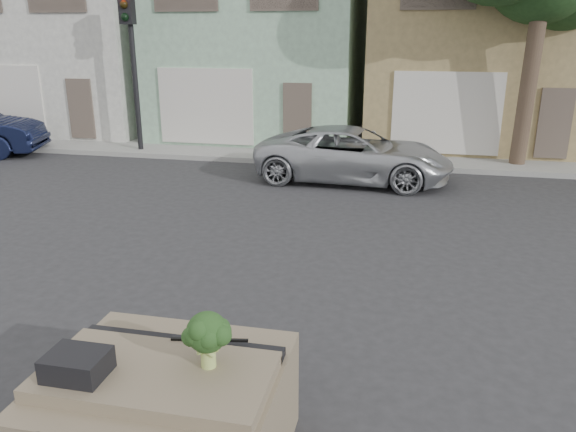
% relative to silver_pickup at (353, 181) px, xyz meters
% --- Properties ---
extents(ground_plane, '(120.00, 120.00, 0.00)m').
position_rel_silver_pickup_xyz_m(ground_plane, '(-0.54, -7.61, 0.00)').
color(ground_plane, '#303033').
rests_on(ground_plane, ground).
extents(sidewalk, '(40.00, 3.00, 0.15)m').
position_rel_silver_pickup_xyz_m(sidewalk, '(-0.54, 2.89, 0.07)').
color(sidewalk, gray).
rests_on(sidewalk, ground).
extents(townhouse_white, '(7.20, 8.20, 7.55)m').
position_rel_silver_pickup_xyz_m(townhouse_white, '(-11.54, 6.89, 3.77)').
color(townhouse_white, beige).
rests_on(townhouse_white, ground).
extents(townhouse_mint, '(7.20, 8.20, 7.55)m').
position_rel_silver_pickup_xyz_m(townhouse_mint, '(-4.04, 6.89, 3.77)').
color(townhouse_mint, '#96BF9E').
rests_on(townhouse_mint, ground).
extents(townhouse_tan, '(7.20, 8.20, 7.55)m').
position_rel_silver_pickup_xyz_m(townhouse_tan, '(3.46, 6.89, 3.77)').
color(townhouse_tan, '#978153').
rests_on(townhouse_tan, ground).
extents(silver_pickup, '(5.18, 2.60, 1.41)m').
position_rel_silver_pickup_xyz_m(silver_pickup, '(0.00, 0.00, 0.00)').
color(silver_pickup, '#B5B8BD').
rests_on(silver_pickup, ground).
extents(traffic_signal, '(0.40, 0.40, 5.10)m').
position_rel_silver_pickup_xyz_m(traffic_signal, '(-7.04, 1.89, 2.55)').
color(traffic_signal, black).
rests_on(traffic_signal, ground).
extents(tree_near, '(4.40, 4.00, 8.50)m').
position_rel_silver_pickup_xyz_m(tree_near, '(4.46, 2.19, 4.25)').
color(tree_near, '#1F3E1A').
rests_on(tree_near, ground).
extents(car_dashboard, '(2.00, 1.80, 1.12)m').
position_rel_silver_pickup_xyz_m(car_dashboard, '(-0.54, -10.61, 0.56)').
color(car_dashboard, '#786952').
rests_on(car_dashboard, ground).
extents(instrument_hump, '(0.48, 0.38, 0.20)m').
position_rel_silver_pickup_xyz_m(instrument_hump, '(-1.12, -10.96, 1.22)').
color(instrument_hump, black).
rests_on(instrument_hump, car_dashboard).
extents(wiper_arm, '(0.69, 0.15, 0.02)m').
position_rel_silver_pickup_xyz_m(wiper_arm, '(-0.26, -10.23, 1.13)').
color(wiper_arm, black).
rests_on(wiper_arm, car_dashboard).
extents(broccoli, '(0.46, 0.46, 0.50)m').
position_rel_silver_pickup_xyz_m(broccoli, '(-0.13, -10.61, 1.37)').
color(broccoli, '#1E3B17').
rests_on(broccoli, car_dashboard).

